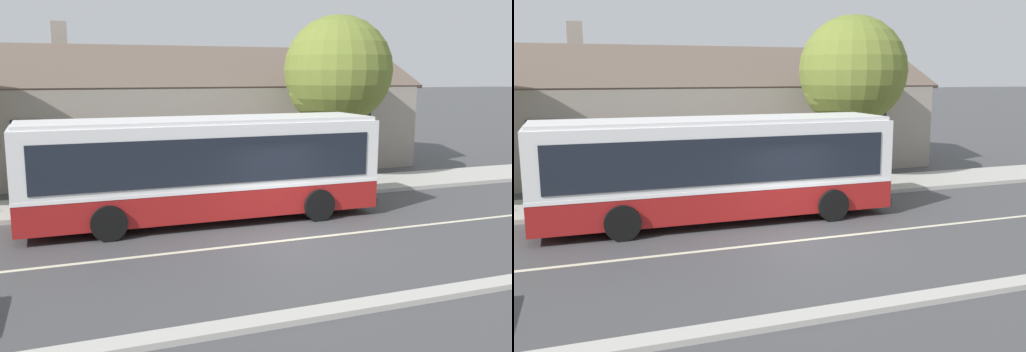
# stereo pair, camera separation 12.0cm
# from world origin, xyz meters

# --- Properties ---
(ground_plane) EXTENTS (300.00, 300.00, 0.00)m
(ground_plane) POSITION_xyz_m (0.00, 0.00, 0.00)
(ground_plane) COLOR #424244
(sidewalk_far) EXTENTS (60.00, 3.00, 0.15)m
(sidewalk_far) POSITION_xyz_m (0.00, 6.00, 0.07)
(sidewalk_far) COLOR #ADAAA3
(sidewalk_far) RESTS_ON ground
(curb_near) EXTENTS (60.00, 0.50, 0.12)m
(curb_near) POSITION_xyz_m (0.00, -4.75, 0.06)
(curb_near) COLOR #ADAAA3
(curb_near) RESTS_ON ground
(lane_divider_stripe) EXTENTS (60.00, 0.16, 0.01)m
(lane_divider_stripe) POSITION_xyz_m (0.00, 0.00, 0.00)
(lane_divider_stripe) COLOR beige
(lane_divider_stripe) RESTS_ON ground
(community_building) EXTENTS (21.37, 8.53, 6.86)m
(community_building) POSITION_xyz_m (0.29, 13.69, 2.08)
(community_building) COLOR gray
(community_building) RESTS_ON ground
(transit_bus) EXTENTS (10.95, 2.85, 3.18)m
(transit_bus) POSITION_xyz_m (-1.87, 2.90, 1.71)
(transit_bus) COLOR maroon
(transit_bus) RESTS_ON ground
(street_tree_primary) EXTENTS (4.44, 4.44, 6.86)m
(street_tree_primary) POSITION_xyz_m (4.94, 7.20, 4.51)
(street_tree_primary) COLOR #4C3828
(street_tree_primary) RESTS_ON ground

